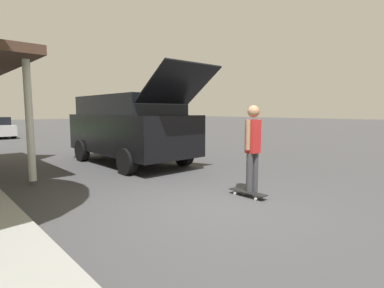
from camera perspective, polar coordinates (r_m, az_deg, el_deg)
ground_plane at (r=5.48m, az=4.12°, el=-11.34°), size 120.00×120.00×0.00m
suv_parked at (r=9.65m, az=-11.76°, el=3.31°), size 2.20×5.40×2.80m
skateboarder at (r=5.95m, az=11.50°, el=-0.27°), size 0.41×0.23×1.77m
skateboard at (r=6.00m, az=10.58°, el=-9.08°), size 0.20×0.81×0.10m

